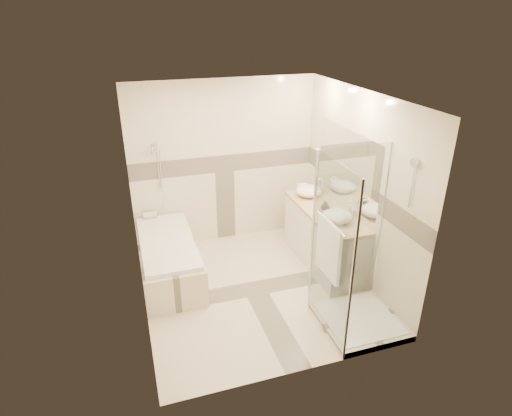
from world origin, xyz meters
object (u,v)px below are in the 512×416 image
object	(u,v)px
vessel_sink_near	(309,191)
vessel_sink_far	(337,216)
vanity	(324,237)
shower_enclosure	(350,286)
bathtub	(168,256)
amenity_bottle_b	(325,206)
amenity_bottle_a	(327,208)

from	to	relation	value
vessel_sink_near	vessel_sink_far	distance (m)	0.90
vanity	shower_enclosure	bearing A→B (deg)	-102.97
vanity	vessel_sink_near	bearing A→B (deg)	92.12
bathtub	vessel_sink_near	distance (m)	2.23
bathtub	shower_enclosure	xyz separation A→B (m)	(1.86, -1.62, 0.20)
vessel_sink_far	vessel_sink_near	bearing A→B (deg)	90.00
vanity	vessel_sink_far	size ratio (longest dim) A/B	4.16
vessel_sink_far	amenity_bottle_b	xyz separation A→B (m)	(0.00, 0.36, -0.01)
bathtub	shower_enclosure	size ratio (longest dim) A/B	0.83
vanity	amenity_bottle_a	distance (m)	0.50
amenity_bottle_b	amenity_bottle_a	bearing A→B (deg)	-90.00
vanity	amenity_bottle_a	size ratio (longest dim) A/B	11.40
vessel_sink_near	amenity_bottle_b	distance (m)	0.54
vanity	amenity_bottle_a	xyz separation A→B (m)	(-0.02, -0.07, 0.49)
amenity_bottle_a	amenity_bottle_b	world-z (taller)	amenity_bottle_a
vessel_sink_far	amenity_bottle_a	bearing A→B (deg)	90.00
bathtub	vessel_sink_far	bearing A→B (deg)	-18.37
vessel_sink_near	amenity_bottle_b	size ratio (longest dim) A/B	2.75
vanity	amenity_bottle_a	bearing A→B (deg)	-106.53
vessel_sink_near	shower_enclosure	bearing A→B (deg)	-98.57
amenity_bottle_a	vanity	bearing A→B (deg)	73.47
vanity	amenity_bottle_b	xyz separation A→B (m)	(-0.02, -0.00, 0.49)
shower_enclosure	amenity_bottle_a	size ratio (longest dim) A/B	14.36
vessel_sink_near	amenity_bottle_a	xyz separation A→B (m)	(0.00, -0.61, -0.01)
bathtub	vanity	bearing A→B (deg)	-9.25
amenity_bottle_a	amenity_bottle_b	size ratio (longest dim) A/B	1.02
vanity	vessel_sink_near	size ratio (longest dim) A/B	4.21
shower_enclosure	vessel_sink_far	xyz separation A→B (m)	(0.27, 0.91, 0.42)
vanity	vessel_sink_far	xyz separation A→B (m)	(-0.02, -0.36, 0.50)
shower_enclosure	vanity	bearing A→B (deg)	77.03
bathtub	vanity	world-z (taller)	vanity
amenity_bottle_a	vessel_sink_far	bearing A→B (deg)	-90.00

